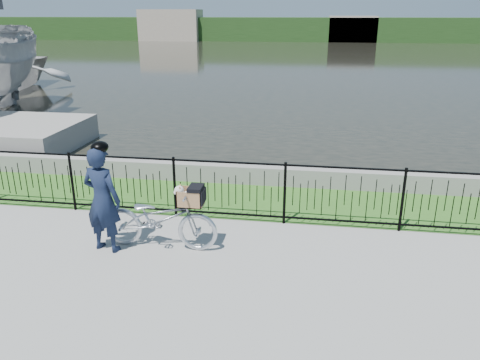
# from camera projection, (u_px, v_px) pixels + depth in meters

# --- Properties ---
(ground) EXTENTS (120.00, 120.00, 0.00)m
(ground) POSITION_uv_depth(u_px,v_px,m) (210.00, 263.00, 7.07)
(ground) COLOR gray
(ground) RESTS_ON ground
(grass_strip) EXTENTS (60.00, 2.00, 0.01)m
(grass_strip) POSITION_uv_depth(u_px,v_px,m) (238.00, 199.00, 9.49)
(grass_strip) COLOR #32651F
(grass_strip) RESTS_ON ground
(water) EXTENTS (120.00, 120.00, 0.00)m
(water) POSITION_uv_depth(u_px,v_px,m) (297.00, 60.00, 37.77)
(water) COLOR black
(water) RESTS_ON ground
(quay_wall) EXTENTS (60.00, 0.30, 0.40)m
(quay_wall) POSITION_uv_depth(u_px,v_px,m) (245.00, 174.00, 10.35)
(quay_wall) COLOR gray
(quay_wall) RESTS_ON ground
(fence) EXTENTS (14.00, 0.06, 1.15)m
(fence) POSITION_uv_depth(u_px,v_px,m) (229.00, 190.00, 8.37)
(fence) COLOR black
(fence) RESTS_ON ground
(far_treeline) EXTENTS (120.00, 6.00, 3.00)m
(far_treeline) POSITION_uv_depth(u_px,v_px,m) (306.00, 29.00, 62.38)
(far_treeline) COLOR #214219
(far_treeline) RESTS_ON ground
(far_building_left) EXTENTS (8.00, 4.00, 4.00)m
(far_building_left) POSITION_uv_depth(u_px,v_px,m) (171.00, 25.00, 62.95)
(far_building_left) COLOR gray
(far_building_left) RESTS_ON ground
(far_building_right) EXTENTS (6.00, 3.00, 3.20)m
(far_building_right) POSITION_uv_depth(u_px,v_px,m) (352.00, 29.00, 60.08)
(far_building_right) COLOR gray
(far_building_right) RESTS_ON ground
(bicycle_rig) EXTENTS (1.87, 0.65, 1.10)m
(bicycle_rig) POSITION_uv_depth(u_px,v_px,m) (160.00, 218.00, 7.40)
(bicycle_rig) COLOR silver
(bicycle_rig) RESTS_ON ground
(cyclist) EXTENTS (0.69, 0.53, 1.78)m
(cyclist) POSITION_uv_depth(u_px,v_px,m) (102.00, 198.00, 7.20)
(cyclist) COLOR #121B33
(cyclist) RESTS_ON ground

